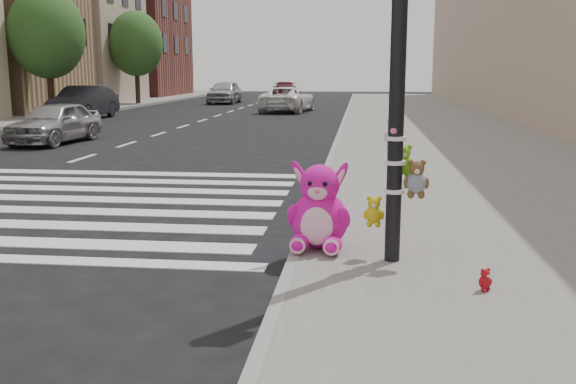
% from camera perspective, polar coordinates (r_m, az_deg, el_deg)
% --- Properties ---
extents(ground, '(120.00, 120.00, 0.00)m').
position_cam_1_polar(ground, '(5.74, -17.40, -11.47)').
color(ground, black).
rests_on(ground, ground).
extents(sidewalk_near, '(7.00, 80.00, 0.14)m').
position_cam_1_polar(sidewalk_near, '(15.23, 16.88, 2.57)').
color(sidewalk_near, slate).
rests_on(sidewalk_near, ground).
extents(curb_edge, '(0.12, 80.00, 0.15)m').
position_cam_1_polar(curb_edge, '(15.00, 3.79, 2.89)').
color(curb_edge, gray).
rests_on(curb_edge, ground).
extents(bld_far_c, '(6.00, 8.00, 8.00)m').
position_cam_1_polar(bld_far_c, '(35.63, -24.02, 12.91)').
color(bld_far_c, '#A88159').
rests_on(bld_far_c, ground).
extents(bld_far_d, '(6.00, 8.00, 10.00)m').
position_cam_1_polar(bld_far_d, '(43.70, -18.03, 14.06)').
color(bld_far_d, tan).
rests_on(bld_far_d, ground).
extents(bld_far_e, '(6.00, 10.00, 9.00)m').
position_cam_1_polar(bld_far_e, '(53.90, -13.07, 13.06)').
color(bld_far_e, brown).
rests_on(bld_far_e, ground).
extents(signal_pole, '(0.67, 0.48, 4.00)m').
position_cam_1_polar(signal_pole, '(6.66, 9.81, 8.09)').
color(signal_pole, black).
rests_on(signal_pole, sidewalk_near).
extents(tree_far_b, '(3.20, 3.20, 5.44)m').
position_cam_1_polar(tree_far_b, '(30.05, -20.63, 13.03)').
color(tree_far_b, '#382619').
rests_on(tree_far_b, sidewalk_far).
extents(tree_far_c, '(3.20, 3.20, 5.44)m').
position_cam_1_polar(tree_far_c, '(40.18, -13.38, 12.69)').
color(tree_far_c, '#382619').
rests_on(tree_far_c, sidewalk_far).
extents(pink_bunny, '(0.72, 0.77, 1.02)m').
position_cam_1_polar(pink_bunny, '(7.19, 2.78, -1.84)').
color(pink_bunny, '#E513A2').
rests_on(pink_bunny, sidewalk_near).
extents(red_teddy, '(0.18, 0.16, 0.21)m').
position_cam_1_polar(red_teddy, '(6.17, 17.10, -7.46)').
color(red_teddy, '#AE1119').
rests_on(red_teddy, sidewalk_near).
extents(car_silver_far, '(1.74, 3.70, 1.22)m').
position_cam_1_polar(car_silver_far, '(20.11, -20.02, 5.84)').
color(car_silver_far, '#A5A4A9').
rests_on(car_silver_far, ground).
extents(car_dark_far, '(1.56, 4.41, 1.45)m').
position_cam_1_polar(car_dark_far, '(29.57, -17.70, 7.58)').
color(car_dark_far, black).
rests_on(car_dark_far, ground).
extents(car_white_near, '(2.68, 4.83, 1.28)m').
position_cam_1_polar(car_white_near, '(33.17, -0.01, 8.24)').
color(car_white_near, white).
rests_on(car_white_near, ground).
extents(car_maroon_near, '(2.27, 4.54, 1.26)m').
position_cam_1_polar(car_maroon_near, '(48.57, -0.30, 9.04)').
color(car_maroon_near, '#561823').
rests_on(car_maroon_near, ground).
extents(car_silver_deep, '(1.74, 4.30, 1.47)m').
position_cam_1_polar(car_silver_deep, '(41.80, -5.64, 8.84)').
color(car_silver_deep, '#B3B2B8').
rests_on(car_silver_deep, ground).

